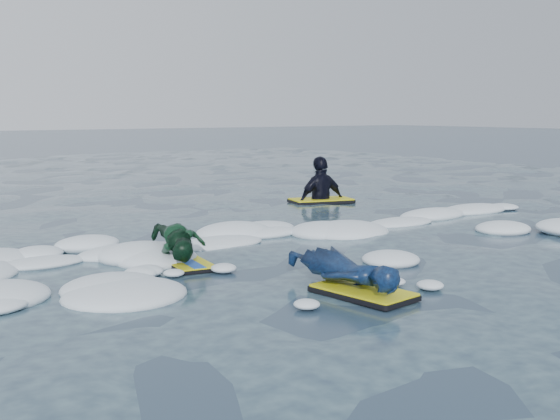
# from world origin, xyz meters

# --- Properties ---
(ground) EXTENTS (120.00, 120.00, 0.00)m
(ground) POSITION_xyz_m (0.00, 0.00, 0.00)
(ground) COLOR #1C3245
(ground) RESTS_ON ground
(foam_band) EXTENTS (12.00, 3.10, 0.30)m
(foam_band) POSITION_xyz_m (0.00, 1.03, 0.00)
(foam_band) COLOR white
(foam_band) RESTS_ON ground
(prone_woman_unit) EXTENTS (0.65, 1.49, 0.37)m
(prone_woman_unit) POSITION_xyz_m (-0.07, -1.17, 0.19)
(prone_woman_unit) COLOR black
(prone_woman_unit) RESTS_ON ground
(prone_child_unit) EXTENTS (0.92, 1.27, 0.45)m
(prone_child_unit) POSITION_xyz_m (-0.82, 0.81, 0.23)
(prone_child_unit) COLOR black
(prone_child_unit) RESTS_ON ground
(waiting_rider_unit) EXTENTS (1.27, 0.90, 1.72)m
(waiting_rider_unit) POSITION_xyz_m (3.73, 4.07, 0.01)
(waiting_rider_unit) COLOR black
(waiting_rider_unit) RESTS_ON ground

